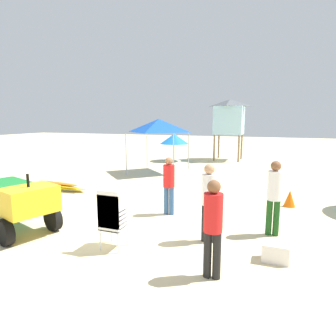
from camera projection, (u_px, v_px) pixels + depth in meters
name	position (u px, v px, depth m)	size (l,w,h in m)	color
ground	(99.00, 233.00, 6.91)	(80.00, 80.00, 0.00)	beige
utility_cart	(14.00, 199.00, 7.01)	(2.80, 1.97, 1.50)	#197A2D
stacked_plastic_chairs	(111.00, 215.00, 5.93)	(0.48, 0.48, 1.29)	white
surfboard_pile	(60.00, 186.00, 11.00)	(2.24, 0.52, 0.32)	white
lifeguard_near_left	(209.00, 197.00, 6.28)	(0.32, 0.32, 1.76)	black
lifeguard_near_center	(169.00, 182.00, 8.14)	(0.32, 0.32, 1.65)	#33598C
lifeguard_near_right	(274.00, 193.00, 6.64)	(0.32, 0.32, 1.77)	#194C19
lifeguard_far_right	(213.00, 223.00, 4.82)	(0.32, 0.32, 1.72)	black
popup_canopy	(159.00, 126.00, 14.32)	(2.46, 2.46, 2.70)	#B2B2B7
lifeguard_tower	(229.00, 117.00, 18.86)	(1.98, 1.98, 3.96)	olive
beach_umbrella_left	(174.00, 139.00, 18.54)	(1.87, 1.87, 1.77)	beige
traffic_cone_near	(213.00, 195.00, 9.27)	(0.39, 0.39, 0.55)	orange
traffic_cone_far	(290.00, 198.00, 8.98)	(0.36, 0.36, 0.52)	orange
cooler_box	(275.00, 252.00, 5.52)	(0.49, 0.34, 0.36)	white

